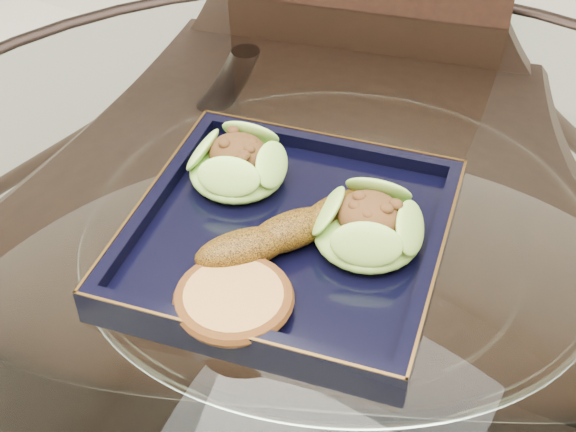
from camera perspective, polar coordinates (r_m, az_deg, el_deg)
The scene contains 7 objects.
dining_table at distance 0.83m, azimuth 3.01°, elevation -11.95°, with size 1.13×1.13×0.77m.
dining_chair at distance 1.13m, azimuth 3.06°, elevation 2.38°, with size 0.53×0.53×0.98m.
navy_plate at distance 0.71m, azimuth 0.00°, elevation -1.80°, with size 0.27×0.27×0.02m, color black.
lettuce_wrap_left at distance 0.76m, azimuth -3.62°, elevation 3.56°, with size 0.09×0.09×0.03m, color #589F2E.
lettuce_wrap_right at distance 0.69m, azimuth 5.70°, elevation -0.91°, with size 0.09×0.09×0.03m, color #619D2D.
roasted_plantain at distance 0.69m, azimuth 0.19°, elevation -1.05°, with size 0.17×0.04×0.03m, color #623D0A.
crumb_patty at distance 0.64m, azimuth -3.88°, elevation -6.01°, with size 0.08×0.08×0.02m, color #B6833C.
Camera 1 is at (0.22, -0.44, 1.26)m, focal length 50.00 mm.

